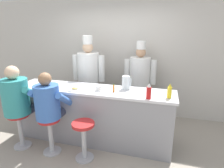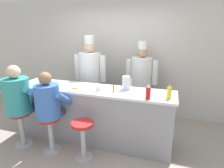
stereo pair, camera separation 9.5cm
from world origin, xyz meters
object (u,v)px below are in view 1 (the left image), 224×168
Objects in this scene: cereal_bowl at (51,87)px; cook_in_whites_near at (89,75)px; ketchup_bottle_red at (149,92)px; breakfast_plate at (75,89)px; coffee_mug_white at (98,88)px; diner_seated_teal at (18,99)px; mustard_bottle_yellow at (170,91)px; hot_sauce_bottle_orange at (114,88)px; diner_seated_blue at (49,104)px; water_pitcher_clear at (126,83)px; cook_in_whites_far at (140,78)px; empty_stool_round at (84,135)px.

cook_in_whites_near reaches higher than cereal_bowl.
ketchup_bottle_red reaches higher than cereal_bowl.
coffee_mug_white is at bearing 11.31° from breakfast_plate.
diner_seated_teal is (-0.44, -0.32, -0.14)m from cereal_bowl.
coffee_mug_white is 0.09× the size of diner_seated_teal.
hot_sauce_bottle_orange is at bearing 178.35° from mustard_bottle_yellow.
cook_in_whites_near is at bearing 84.50° from diner_seated_blue.
water_pitcher_clear is at bearing 14.78° from cereal_bowl.
coffee_mug_white is 0.10× the size of diner_seated_blue.
mustard_bottle_yellow is 0.16× the size of diner_seated_blue.
mustard_bottle_yellow is 2.45m from diner_seated_teal.
hot_sauce_bottle_orange is 0.08× the size of cook_in_whites_far.
diner_seated_teal is at bearing -118.52° from cook_in_whites_near.
ketchup_bottle_red is at bearing -10.50° from coffee_mug_white.
breakfast_plate is at bearing 4.81° from cereal_bowl.
water_pitcher_clear is 0.16× the size of diner_seated_teal.
cereal_bowl is (-1.25, -0.33, -0.08)m from water_pitcher_clear.
diner_seated_blue is (-0.95, -0.43, -0.22)m from hot_sauce_bottle_orange.
water_pitcher_clear is 0.12× the size of cook_in_whites_near.
diner_seated_teal is 2.41m from cook_in_whites_far.
ketchup_bottle_red is at bearing -1.44° from cereal_bowl.
empty_stool_round is 1.82m from cook_in_whites_far.
hot_sauce_bottle_orange is 0.61× the size of water_pitcher_clear.
diner_seated_blue reaches higher than mustard_bottle_yellow.
cook_in_whites_far is at bearing 103.26° from ketchup_bottle_red.
diner_seated_blue is 0.73× the size of cook_in_whites_near.
mustard_bottle_yellow is 1.87m from diner_seated_blue.
diner_seated_teal is (-1.54, -0.42, -0.18)m from hot_sauce_bottle_orange.
coffee_mug_white is at bearing -58.45° from cook_in_whites_near.
coffee_mug_white is at bearing 7.94° from cereal_bowl.
diner_seated_teal is at bearing -172.39° from ketchup_bottle_red.
ketchup_bottle_red is 1.20m from empty_stool_round.
hot_sauce_bottle_orange is at bearing 15.40° from diner_seated_teal.
water_pitcher_clear is 1.83m from diner_seated_teal.
cook_in_whites_near is (-0.54, 0.89, -0.01)m from coffee_mug_white.
mustard_bottle_yellow is 0.12× the size of cook_in_whites_near.
empty_stool_round is 1.56m from cook_in_whites_near.
ketchup_bottle_red is 1.78× the size of cereal_bowl.
diner_seated_teal is 0.77× the size of cook_in_whites_near.
mustard_bottle_yellow is 1.67× the size of cereal_bowl.
cook_in_whites_near is at bearing 108.83° from empty_stool_round.
ketchup_bottle_red is 0.56m from water_pitcher_clear.
hot_sauce_bottle_orange is 0.22× the size of empty_stool_round.
empty_stool_round is (0.75, -0.36, -0.60)m from cereal_bowl.
breakfast_plate is at bearing 176.39° from ketchup_bottle_red.
water_pitcher_clear reaches higher than cereal_bowl.
cereal_bowl is 1.86m from cook_in_whites_far.
breakfast_plate is at bearing -168.69° from coffee_mug_white.
empty_stool_round is at bearing -110.81° from cook_in_whites_far.
cereal_bowl is 0.21× the size of empty_stool_round.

